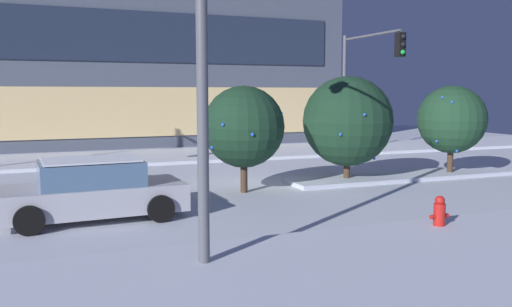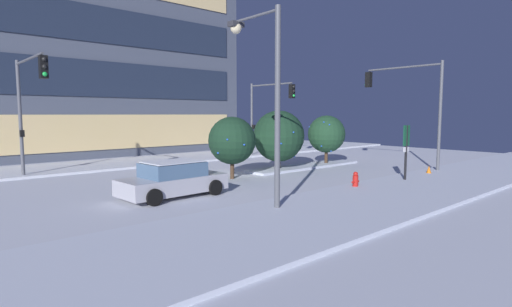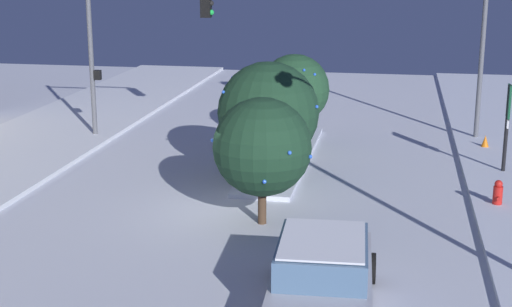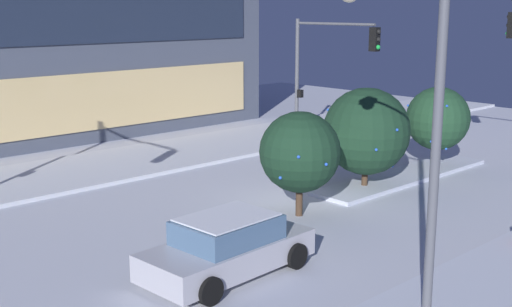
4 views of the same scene
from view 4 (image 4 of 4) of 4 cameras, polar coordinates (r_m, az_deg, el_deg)
ground at (r=21.96m, az=3.00°, el=-4.55°), size 52.00×52.00×0.00m
curb_strip_far at (r=28.61m, az=-10.00°, el=-0.55°), size 52.00×5.20×0.14m
median_strip at (r=26.11m, az=12.56°, el=-1.91°), size 9.00×1.80×0.14m
car_near at (r=16.33m, az=-2.45°, el=-8.00°), size 4.58×2.29×1.49m
traffic_light_corner_far_right at (r=30.41m, az=6.14°, el=7.96°), size 0.32×4.81×5.88m
street_lamp_arched at (r=13.91m, az=12.82°, el=4.93°), size 0.56×2.68×7.10m
decorated_tree_median at (r=27.28m, az=15.31°, el=2.90°), size 2.50×2.50×3.35m
decorated_tree_left_of_median at (r=23.86m, az=9.43°, el=1.89°), size 3.10×3.10×3.66m
decorated_tree_right_of_median at (r=20.51m, az=3.78°, el=0.11°), size 2.53×2.61×3.30m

